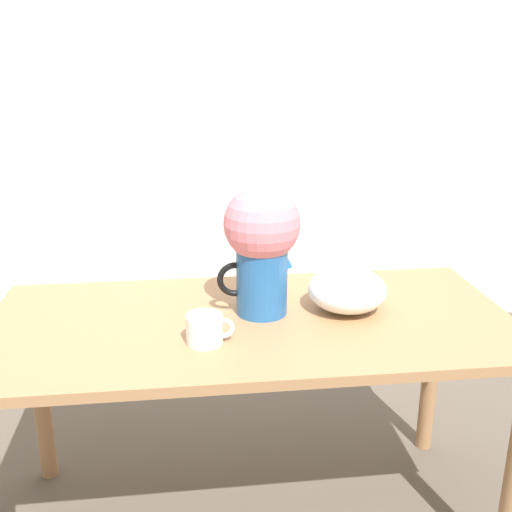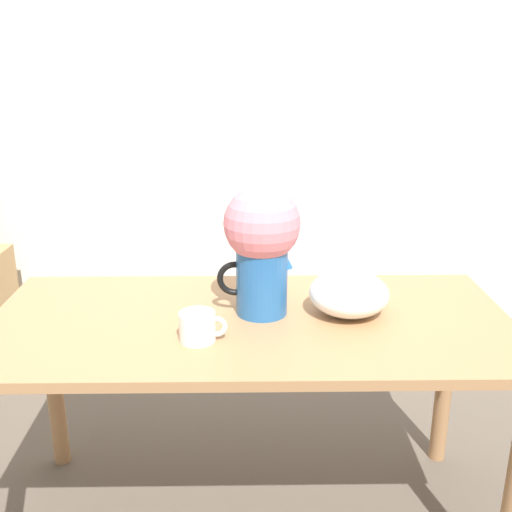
# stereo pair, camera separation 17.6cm
# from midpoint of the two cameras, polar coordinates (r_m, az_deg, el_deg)

# --- Properties ---
(wall_back) EXTENTS (8.00, 0.05, 2.60)m
(wall_back) POSITION_cam_midpoint_polar(r_m,az_deg,el_deg) (3.15, -2.24, 15.38)
(wall_back) COLOR silver
(wall_back) RESTS_ON ground_plane
(table) EXTENTS (1.56, 0.73, 0.73)m
(table) POSITION_cam_midpoint_polar(r_m,az_deg,el_deg) (1.83, 2.25, -8.81)
(table) COLOR #A3754C
(table) RESTS_ON ground_plane
(flower_vase) EXTENTS (0.25, 0.23, 0.39)m
(flower_vase) POSITION_cam_midpoint_polar(r_m,az_deg,el_deg) (1.75, 3.45, 1.43)
(flower_vase) COLOR #235B9E
(flower_vase) RESTS_ON table
(coffee_mug) EXTENTS (0.13, 0.10, 0.08)m
(coffee_mug) POSITION_cam_midpoint_polar(r_m,az_deg,el_deg) (1.64, -2.44, -6.81)
(coffee_mug) COLOR white
(coffee_mug) RESTS_ON table
(white_bowl) EXTENTS (0.24, 0.24, 0.13)m
(white_bowl) POSITION_cam_midpoint_polar(r_m,az_deg,el_deg) (1.83, 11.58, -3.57)
(white_bowl) COLOR white
(white_bowl) RESTS_ON table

